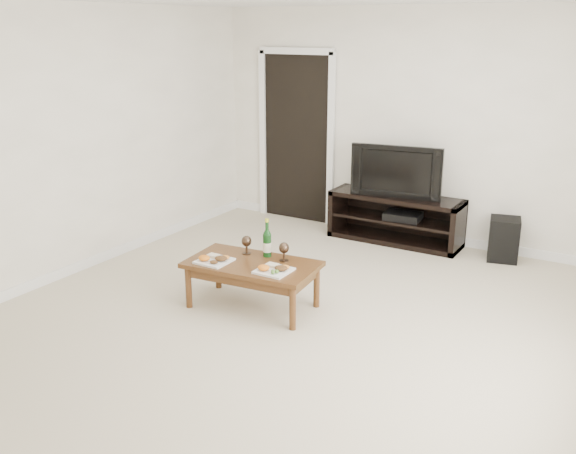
# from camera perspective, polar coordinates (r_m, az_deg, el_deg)

# --- Properties ---
(floor) EXTENTS (5.50, 5.50, 0.00)m
(floor) POSITION_cam_1_polar(r_m,az_deg,el_deg) (5.38, 0.32, -8.84)
(floor) COLOR beige
(floor) RESTS_ON ground
(back_wall) EXTENTS (5.00, 0.04, 2.60)m
(back_wall) POSITION_cam_1_polar(r_m,az_deg,el_deg) (7.42, 11.44, 8.76)
(back_wall) COLOR white
(back_wall) RESTS_ON ground
(doorway) EXTENTS (0.90, 0.02, 2.05)m
(doorway) POSITION_cam_1_polar(r_m,az_deg,el_deg) (8.08, 0.77, 7.81)
(doorway) COLOR black
(doorway) RESTS_ON ground
(media_console) EXTENTS (1.51, 0.45, 0.55)m
(media_console) POSITION_cam_1_polar(r_m,az_deg,el_deg) (7.42, 9.53, 0.74)
(media_console) COLOR black
(media_console) RESTS_ON ground
(television) EXTENTS (1.02, 0.29, 0.58)m
(television) POSITION_cam_1_polar(r_m,az_deg,el_deg) (7.28, 9.75, 5.02)
(television) COLOR black
(television) RESTS_ON media_console
(av_receiver) EXTENTS (0.43, 0.34, 0.08)m
(av_receiver) POSITION_cam_1_polar(r_m,az_deg,el_deg) (7.37, 10.18, 0.99)
(av_receiver) COLOR black
(av_receiver) RESTS_ON media_console
(subwoofer) EXTENTS (0.37, 0.37, 0.46)m
(subwoofer) POSITION_cam_1_polar(r_m,az_deg,el_deg) (7.13, 18.63, -1.04)
(subwoofer) COLOR black
(subwoofer) RESTS_ON ground
(coffee_table) EXTENTS (1.18, 0.72, 0.42)m
(coffee_table) POSITION_cam_1_polar(r_m,az_deg,el_deg) (5.65, -3.17, -5.15)
(coffee_table) COLOR #532F17
(coffee_table) RESTS_ON ground
(plate_left) EXTENTS (0.27, 0.27, 0.07)m
(plate_left) POSITION_cam_1_polar(r_m,az_deg,el_deg) (5.60, -6.59, -2.78)
(plate_left) COLOR white
(plate_left) RESTS_ON coffee_table
(plate_right) EXTENTS (0.27, 0.27, 0.07)m
(plate_right) POSITION_cam_1_polar(r_m,az_deg,el_deg) (5.35, -1.28, -3.66)
(plate_right) COLOR white
(plate_right) RESTS_ON coffee_table
(wine_bottle) EXTENTS (0.07, 0.07, 0.35)m
(wine_bottle) POSITION_cam_1_polar(r_m,az_deg,el_deg) (5.66, -1.87, -0.95)
(wine_bottle) COLOR #0F3712
(wine_bottle) RESTS_ON coffee_table
(goblet_left) EXTENTS (0.09, 0.09, 0.17)m
(goblet_left) POSITION_cam_1_polar(r_m,az_deg,el_deg) (5.76, -3.70, -1.60)
(goblet_left) COLOR #3C2C20
(goblet_left) RESTS_ON coffee_table
(goblet_right) EXTENTS (0.09, 0.09, 0.17)m
(goblet_right) POSITION_cam_1_polar(r_m,az_deg,el_deg) (5.57, -0.36, -2.21)
(goblet_right) COLOR #3C2C20
(goblet_right) RESTS_ON coffee_table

